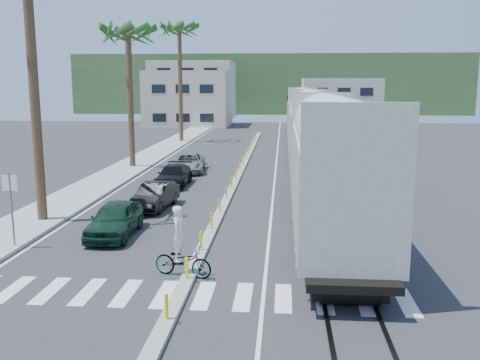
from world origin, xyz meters
name	(u,v)px	position (x,y,z in m)	size (l,w,h in m)	color
ground	(192,272)	(0.00, 0.00, 0.00)	(140.00, 140.00, 0.00)	#28282B
sidewalk	(141,161)	(-8.50, 25.00, 0.07)	(3.00, 90.00, 0.15)	gray
rails	(306,158)	(5.00, 28.00, 0.03)	(1.56, 100.00, 0.06)	black
median	(240,173)	(0.00, 19.96, 0.09)	(0.45, 60.00, 0.85)	gray
crosswalk	(181,295)	(0.00, -2.00, 0.01)	(14.00, 2.20, 0.01)	silver
lane_markings	(218,163)	(-2.15, 25.00, 0.00)	(9.42, 90.00, 0.01)	silver
freight_train	(309,128)	(5.00, 24.23, 2.91)	(3.00, 60.94, 5.85)	#A19F94
palm_trees	(133,21)	(-8.10, 22.70, 10.81)	(3.50, 37.20, 13.75)	brown
street_sign	(11,199)	(-7.30, 2.00, 1.97)	(0.60, 0.08, 3.00)	slate
buildings	(227,95)	(-6.41, 71.66, 4.36)	(38.00, 27.00, 10.00)	#B6AC91
hillside	(270,84)	(0.00, 100.00, 6.00)	(80.00, 20.00, 12.00)	#385628
car_lead	(115,219)	(-3.95, 4.05, 0.72)	(1.77, 4.27, 1.44)	#11331F
car_second	(155,196)	(-3.44, 9.05, 0.66)	(1.80, 4.14, 1.32)	black
car_third	(174,176)	(-3.73, 15.14, 0.65)	(1.85, 4.48, 1.30)	black
car_rear	(189,163)	(-3.74, 20.51, 0.66)	(2.66, 4.93, 1.32)	#9B9D9F
cyclist	(182,254)	(-0.25, -0.41, 0.75)	(1.72, 2.37, 2.40)	#9EA0A5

